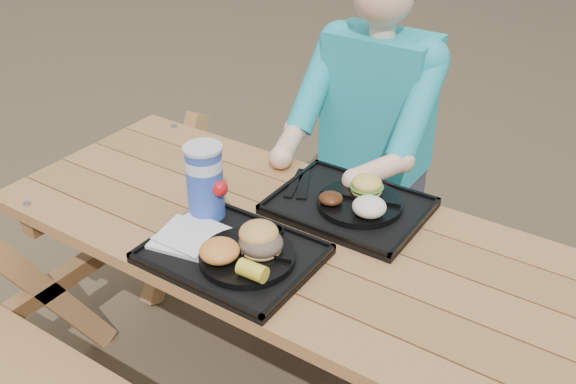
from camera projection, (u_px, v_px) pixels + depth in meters
The scene contains 17 objects.
picnic_table at pixel (288, 326), 2.06m from camera, with size 1.80×1.49×0.75m, color #999999, non-canonical shape.
tray_near at pixel (233, 255), 1.75m from camera, with size 0.45×0.35×0.02m, color black.
tray_far at pixel (349, 207), 1.96m from camera, with size 0.45×0.35×0.02m, color black.
plate_near at pixel (247, 257), 1.71m from camera, with size 0.26×0.26×0.02m, color black.
plate_far at pixel (360, 203), 1.94m from camera, with size 0.26×0.26×0.02m, color black.
napkin_stack at pixel (188, 236), 1.79m from camera, with size 0.17×0.17×0.02m, color silver.
soda_cup at pixel (205, 183), 1.85m from camera, with size 0.11×0.11×0.22m, color #1639A8.
condiment_bbq at pixel (257, 227), 1.82m from camera, with size 0.04×0.04×0.03m, color #340A05.
condiment_mustard at pixel (275, 233), 1.79m from camera, with size 0.05×0.05×0.03m, color yellow.
sandwich at pixel (261, 232), 1.69m from camera, with size 0.11×0.11×0.12m, color #D3974A, non-canonical shape.
mac_cheese at pixel (220, 251), 1.67m from camera, with size 0.11×0.11×0.05m, color orange.
corn_cob at pixel (252, 271), 1.61m from camera, with size 0.08×0.08×0.04m, color yellow, non-canonical shape.
cutlery_far at pixel (303, 184), 2.05m from camera, with size 0.03×0.18×0.01m, color black.
burger at pixel (367, 180), 1.95m from camera, with size 0.10×0.10×0.09m, color #EFBF54, non-canonical shape.
baked_beans at pixel (331, 198), 1.91m from camera, with size 0.07×0.07×0.03m, color #45210D.
potato_salad at pixel (369, 207), 1.85m from camera, with size 0.10×0.10×0.06m, color #EFE7CA.
diner at pixel (372, 159), 2.47m from camera, with size 0.48×0.84×1.28m, color #199BAF, non-canonical shape.
Camera 1 is at (0.85, -1.28, 1.82)m, focal length 40.00 mm.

